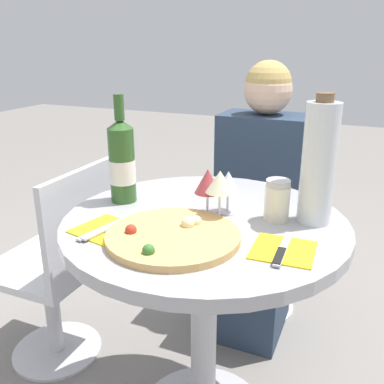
% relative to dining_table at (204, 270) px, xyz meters
% --- Properties ---
extents(dining_table, '(0.82, 0.82, 0.76)m').
position_rel_dining_table_xyz_m(dining_table, '(0.00, 0.00, 0.00)').
color(dining_table, '#B2B2B7').
rests_on(dining_table, ground_plane).
extents(chair_behind_diner, '(0.40, 0.40, 0.82)m').
position_rel_dining_table_xyz_m(chair_behind_diner, '(-0.01, 0.79, -0.19)').
color(chair_behind_diner, silver).
rests_on(chair_behind_diner, ground_plane).
extents(seated_diner, '(0.38, 0.47, 1.17)m').
position_rel_dining_table_xyz_m(seated_diner, '(-0.01, 0.65, -0.06)').
color(seated_diner, '#28384C').
rests_on(seated_diner, ground_plane).
extents(chair_empty_side, '(0.40, 0.40, 0.82)m').
position_rel_dining_table_xyz_m(chair_empty_side, '(-0.63, 0.08, -0.19)').
color(chair_empty_side, silver).
rests_on(chair_empty_side, ground_plane).
extents(pizza_large, '(0.35, 0.35, 0.05)m').
position_rel_dining_table_xyz_m(pizza_large, '(-0.02, -0.16, 0.18)').
color(pizza_large, tan).
rests_on(pizza_large, dining_table).
extents(wine_bottle, '(0.08, 0.08, 0.34)m').
position_rel_dining_table_xyz_m(wine_bottle, '(-0.29, 0.04, 0.30)').
color(wine_bottle, '#2D5623').
rests_on(wine_bottle, dining_table).
extents(tall_carafe, '(0.09, 0.09, 0.36)m').
position_rel_dining_table_xyz_m(tall_carafe, '(0.29, 0.10, 0.34)').
color(tall_carafe, silver).
rests_on(tall_carafe, dining_table).
extents(sugar_shaker, '(0.07, 0.07, 0.12)m').
position_rel_dining_table_xyz_m(sugar_shaker, '(0.19, 0.07, 0.23)').
color(sugar_shaker, silver).
rests_on(sugar_shaker, dining_table).
extents(wine_glass_center, '(0.08, 0.08, 0.14)m').
position_rel_dining_table_xyz_m(wine_glass_center, '(-0.01, 0.04, 0.27)').
color(wine_glass_center, silver).
rests_on(wine_glass_center, dining_table).
extents(wine_glass_back_right, '(0.07, 0.07, 0.13)m').
position_rel_dining_table_xyz_m(wine_glass_back_right, '(0.04, 0.07, 0.26)').
color(wine_glass_back_right, silver).
rests_on(wine_glass_back_right, dining_table).
extents(wine_glass_front_right, '(0.08, 0.08, 0.15)m').
position_rel_dining_table_xyz_m(wine_glass_front_right, '(0.04, 0.00, 0.28)').
color(wine_glass_front_right, silver).
rests_on(wine_glass_front_right, dining_table).
extents(place_setting_left, '(0.18, 0.19, 0.01)m').
position_rel_dining_table_xyz_m(place_setting_left, '(-0.22, -0.18, 0.17)').
color(place_setting_left, yellow).
rests_on(place_setting_left, dining_table).
extents(place_setting_right, '(0.16, 0.19, 0.01)m').
position_rel_dining_table_xyz_m(place_setting_right, '(0.25, -0.11, 0.17)').
color(place_setting_right, yellow).
rests_on(place_setting_right, dining_table).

